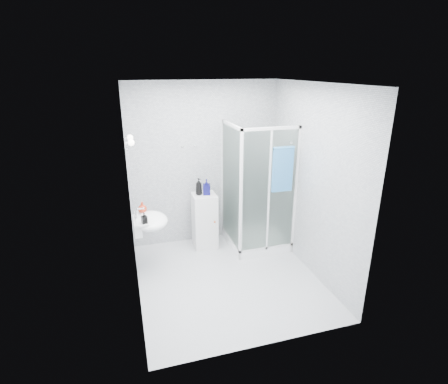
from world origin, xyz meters
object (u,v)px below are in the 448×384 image
object	(u,v)px
shampoo_bottle_b	(207,187)
soap_dispenser_black	(144,218)
shampoo_bottle_a	(199,187)
soap_dispenser_orange	(142,207)
wall_basin	(149,221)
shower_enclosure	(254,221)
storage_cabinet	(205,221)
hand_towel	(283,168)

from	to	relation	value
shampoo_bottle_b	soap_dispenser_black	bearing A→B (deg)	-143.28
shampoo_bottle_a	soap_dispenser_orange	xyz separation A→B (m)	(-0.90, -0.41, -0.08)
wall_basin	soap_dispenser_black	distance (m)	0.25
shower_enclosure	shampoo_bottle_b	world-z (taller)	shower_enclosure
storage_cabinet	shampoo_bottle_a	size ratio (longest dim) A/B	3.31
wall_basin	hand_towel	world-z (taller)	hand_towel
storage_cabinet	hand_towel	xyz separation A→B (m)	(1.00, -0.65, 0.97)
shower_enclosure	soap_dispenser_black	size ratio (longest dim) A/B	13.52
hand_towel	shampoo_bottle_a	bearing A→B (deg)	148.09
storage_cabinet	shampoo_bottle_a	xyz separation A→B (m)	(-0.08, 0.02, 0.58)
wall_basin	soap_dispenser_black	world-z (taller)	same
soap_dispenser_orange	wall_basin	bearing A→B (deg)	-70.12
shampoo_bottle_a	shower_enclosure	bearing A→B (deg)	-18.31
storage_cabinet	shampoo_bottle_b	distance (m)	0.57
wall_basin	soap_dispenser_black	size ratio (longest dim) A/B	3.79
shower_enclosure	soap_dispenser_black	xyz separation A→B (m)	(-1.72, -0.51, 0.49)
wall_basin	soap_dispenser_orange	world-z (taller)	soap_dispenser_orange
shower_enclosure	shampoo_bottle_a	world-z (taller)	shower_enclosure
soap_dispenser_orange	soap_dispenser_black	distance (m)	0.37
hand_towel	shampoo_bottle_b	distance (m)	1.23
shampoo_bottle_a	soap_dispenser_black	bearing A→B (deg)	-139.07
shampoo_bottle_a	shampoo_bottle_b	bearing A→B (deg)	-9.52
wall_basin	hand_towel	distance (m)	2.01
soap_dispenser_orange	soap_dispenser_black	xyz separation A→B (m)	(-0.00, -0.37, -0.00)
shower_enclosure	soap_dispenser_black	world-z (taller)	shower_enclosure
shampoo_bottle_a	hand_towel	bearing A→B (deg)	-31.91
hand_towel	soap_dispenser_black	bearing A→B (deg)	-176.96
hand_towel	shampoo_bottle_a	size ratio (longest dim) A/B	2.47
hand_towel	soap_dispenser_black	distance (m)	2.04
storage_cabinet	wall_basin	bearing A→B (deg)	-147.08
wall_basin	storage_cabinet	size ratio (longest dim) A/B	0.63
shower_enclosure	wall_basin	xyz separation A→B (m)	(-1.66, -0.32, 0.35)
shampoo_bottle_a	soap_dispenser_black	xyz separation A→B (m)	(-0.90, -0.78, -0.09)
shower_enclosure	soap_dispenser_black	distance (m)	1.86
hand_towel	shampoo_bottle_b	world-z (taller)	hand_towel
wall_basin	soap_dispenser_black	xyz separation A→B (m)	(-0.07, -0.19, 0.14)
hand_towel	shampoo_bottle_a	distance (m)	1.33
storage_cabinet	soap_dispenser_orange	distance (m)	1.16
hand_towel	shampoo_bottle_b	xyz separation A→B (m)	(-0.96, 0.65, -0.40)
soap_dispenser_black	shampoo_bottle_b	bearing A→B (deg)	36.72
soap_dispenser_black	hand_towel	bearing A→B (deg)	3.04
wall_basin	shampoo_bottle_a	xyz separation A→B (m)	(0.83, 0.59, 0.23)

